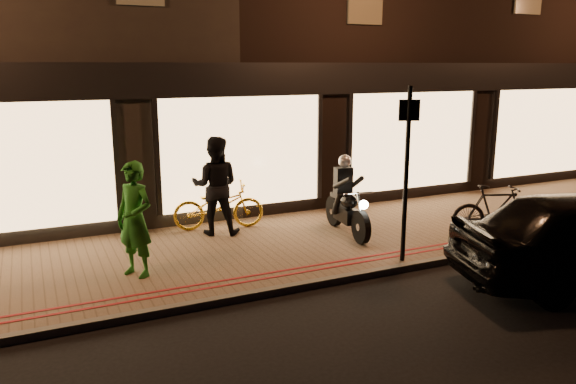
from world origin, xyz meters
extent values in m
plane|color=black|center=(0.00, 0.00, 0.00)|extent=(90.00, 90.00, 0.00)
cube|color=brown|center=(0.00, 2.00, 0.06)|extent=(50.00, 4.00, 0.12)
cube|color=#59544C|center=(0.00, 0.05, 0.06)|extent=(50.00, 0.14, 0.12)
cube|color=maroon|center=(0.00, 0.45, 0.12)|extent=(50.00, 0.06, 0.01)
cube|color=maroon|center=(0.00, 0.65, 0.12)|extent=(50.00, 0.06, 0.01)
cube|color=black|center=(6.00, 9.00, 4.25)|extent=(12.00, 10.00, 8.50)
cube|color=black|center=(0.00, 3.95, 3.15)|extent=(48.00, 0.12, 0.70)
cube|color=#FFC67F|center=(-4.50, 3.94, 1.61)|extent=(3.60, 0.06, 2.38)
cube|color=#FFC67F|center=(0.00, 3.94, 1.61)|extent=(3.60, 0.06, 2.38)
cube|color=#FFC67F|center=(4.50, 3.94, 1.61)|extent=(3.60, 0.06, 2.38)
cube|color=#FFC67F|center=(9.00, 3.94, 1.61)|extent=(3.60, 0.06, 2.38)
cylinder|color=black|center=(1.41, 1.37, 0.44)|extent=(0.19, 0.65, 0.64)
cylinder|color=black|center=(1.56, 2.66, 0.44)|extent=(0.19, 0.65, 0.64)
cylinder|color=silver|center=(1.41, 1.37, 0.44)|extent=(0.15, 0.15, 0.14)
cylinder|color=silver|center=(1.56, 2.66, 0.44)|extent=(0.15, 0.15, 0.14)
cube|color=black|center=(1.49, 2.06, 0.52)|extent=(0.34, 0.72, 0.30)
ellipsoid|color=black|center=(1.47, 1.93, 0.82)|extent=(0.38, 0.54, 0.29)
cube|color=black|center=(1.52, 2.36, 0.82)|extent=(0.28, 0.57, 0.09)
cylinder|color=silver|center=(1.43, 1.52, 1.07)|extent=(0.60, 0.10, 0.03)
cylinder|color=silver|center=(1.42, 1.42, 0.74)|extent=(0.09, 0.33, 0.71)
sphere|color=white|center=(1.40, 1.28, 0.90)|extent=(0.19, 0.19, 0.17)
cylinder|color=silver|center=(1.66, 2.50, 0.40)|extent=(0.13, 0.55, 0.07)
cube|color=black|center=(1.51, 2.23, 1.17)|extent=(0.36, 0.26, 0.55)
sphere|color=#B1B2B8|center=(1.50, 2.17, 1.58)|extent=(0.29, 0.29, 0.26)
cylinder|color=black|center=(1.31, 1.93, 1.20)|extent=(0.11, 0.60, 0.34)
cylinder|color=black|center=(1.63, 1.90, 1.20)|extent=(0.24, 0.60, 0.34)
cylinder|color=black|center=(1.36, 2.21, 0.72)|extent=(0.17, 0.29, 0.46)
cylinder|color=black|center=(1.64, 2.18, 0.72)|extent=(0.22, 0.29, 0.46)
cylinder|color=black|center=(1.56, 0.25, 1.62)|extent=(0.10, 0.10, 3.00)
cube|color=black|center=(1.56, 0.25, 2.72)|extent=(0.34, 0.16, 0.35)
imported|color=gold|center=(-0.73, 3.45, 0.61)|extent=(1.95, 1.00, 0.98)
imported|color=black|center=(4.07, 0.67, 0.64)|extent=(1.78, 1.10, 1.03)
imported|color=#1E691C|center=(-2.76, 1.48, 1.05)|extent=(0.76, 0.81, 1.87)
imported|color=black|center=(-0.89, 3.16, 1.11)|extent=(1.18, 1.07, 1.97)
camera|label=1|loc=(-4.17, -7.33, 3.44)|focal=35.00mm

